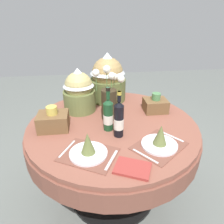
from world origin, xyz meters
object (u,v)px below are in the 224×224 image
place_setting_right (160,140)px  woven_basket_side_right (155,105)px  dining_table (113,137)px  gift_tub_back_centre (108,76)px  woven_basket_side_left (53,121)px  book_on_table (133,168)px  place_setting_left (88,149)px  wine_bottle_right (119,119)px  gift_tub_back_left (79,89)px  wine_bottle_left (108,115)px  flower_vase (109,98)px

place_setting_right → woven_basket_side_right: bearing=75.5°
dining_table → gift_tub_back_centre: gift_tub_back_centre is taller
woven_basket_side_left → book_on_table: bearing=-45.5°
place_setting_left → place_setting_right: size_ratio=0.99×
wine_bottle_right → book_on_table: 0.38m
woven_basket_side_left → gift_tub_back_left: bearing=56.9°
woven_basket_side_left → place_setting_left: bearing=-54.1°
wine_bottle_left → gift_tub_back_centre: size_ratio=0.73×
place_setting_left → flower_vase: bearing=68.5°
place_setting_right → gift_tub_back_centre: size_ratio=0.93×
flower_vase → woven_basket_side_left: flower_vase is taller
dining_table → place_setting_left: place_setting_left is taller
gift_tub_back_centre → flower_vase: bearing=-94.2°
woven_basket_side_left → flower_vase: bearing=15.7°
dining_table → flower_vase: flower_vase is taller
gift_tub_back_left → woven_basket_side_left: size_ratio=1.71×
place_setting_left → woven_basket_side_right: woven_basket_side_right is taller
flower_vase → woven_basket_side_right: bearing=9.6°
gift_tub_back_centre → book_on_table: bearing=-88.1°
place_setting_left → woven_basket_side_left: woven_basket_side_left is taller
gift_tub_back_centre → dining_table: bearing=-91.6°
book_on_table → dining_table: bearing=119.5°
flower_vase → book_on_table: size_ratio=2.16×
wine_bottle_right → gift_tub_back_centre: bearing=90.6°
place_setting_right → wine_bottle_left: size_ratio=1.27×
place_setting_right → wine_bottle_right: bearing=147.3°
place_setting_right → woven_basket_side_right: size_ratio=2.15×
flower_vase → wine_bottle_left: size_ratio=1.29×
gift_tub_back_centre → wine_bottle_left: bearing=-95.7°
wine_bottle_left → wine_bottle_right: 0.11m
wine_bottle_right → place_setting_right: bearing=-32.7°
wine_bottle_right → place_setting_left: bearing=-139.0°
book_on_table → gift_tub_back_left: 0.88m
dining_table → wine_bottle_right: size_ratio=4.02×
book_on_table → gift_tub_back_left: size_ratio=0.53×
dining_table → woven_basket_side_left: woven_basket_side_left is taller
flower_vase → wine_bottle_left: 0.19m
wine_bottle_right → woven_basket_side_right: wine_bottle_right is taller
wine_bottle_right → wine_bottle_left: bearing=124.0°
flower_vase → gift_tub_back_left: 0.30m
flower_vase → woven_basket_side_left: 0.47m
place_setting_right → wine_bottle_right: 0.31m
flower_vase → gift_tub_back_left: flower_vase is taller
gift_tub_back_left → wine_bottle_left: bearing=-59.1°
book_on_table → woven_basket_side_left: woven_basket_side_left is taller
gift_tub_back_left → gift_tub_back_centre: size_ratio=0.83×
flower_vase → wine_bottle_left: flower_vase is taller
place_setting_right → gift_tub_back_left: (-0.53, 0.61, 0.15)m
wine_bottle_left → woven_basket_side_left: bearing=171.6°
woven_basket_side_left → woven_basket_side_right: (0.86, 0.19, -0.01)m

